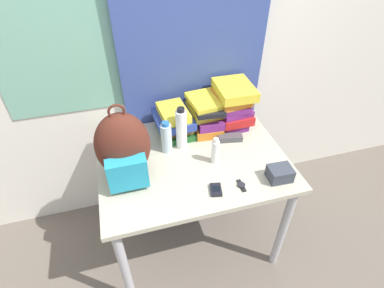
{
  "coord_description": "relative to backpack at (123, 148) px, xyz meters",
  "views": [
    {
      "loc": [
        -0.34,
        -0.82,
        1.93
      ],
      "look_at": [
        0.0,
        0.41,
        0.86
      ],
      "focal_mm": 28.0,
      "sensor_mm": 36.0,
      "label": 1
    }
  ],
  "objects": [
    {
      "name": "wristwatch",
      "position": [
        0.56,
        -0.25,
        -0.18
      ],
      "size": [
        0.04,
        0.09,
        0.01
      ],
      "color": "black",
      "rests_on": "desk"
    },
    {
      "name": "sunglasses_case",
      "position": [
        0.63,
        0.12,
        -0.16
      ],
      "size": [
        0.16,
        0.08,
        0.04
      ],
      "color": "#47474C",
      "rests_on": "desk"
    },
    {
      "name": "book_stack_center",
      "position": [
        0.54,
        0.29,
        -0.07
      ],
      "size": [
        0.23,
        0.3,
        0.22
      ],
      "color": "orange",
      "rests_on": "desk"
    },
    {
      "name": "sports_bottle",
      "position": [
        0.34,
        0.15,
        -0.05
      ],
      "size": [
        0.06,
        0.06,
        0.27
      ],
      "color": "white",
      "rests_on": "desk"
    },
    {
      "name": "water_bottle",
      "position": [
        0.24,
        0.13,
        -0.09
      ],
      "size": [
        0.06,
        0.06,
        0.2
      ],
      "color": "silver",
      "rests_on": "desk"
    },
    {
      "name": "backpack",
      "position": [
        0.0,
        0.0,
        0.0
      ],
      "size": [
        0.28,
        0.27,
        0.43
      ],
      "color": "#512319",
      "rests_on": "desk"
    },
    {
      "name": "book_stack_left",
      "position": [
        0.33,
        0.29,
        -0.09
      ],
      "size": [
        0.24,
        0.27,
        0.18
      ],
      "color": "#1E5623",
      "rests_on": "desk"
    },
    {
      "name": "camera_pouch",
      "position": [
        0.77,
        -0.25,
        -0.15
      ],
      "size": [
        0.13,
        0.1,
        0.07
      ],
      "color": "#383D47",
      "rests_on": "desk"
    },
    {
      "name": "book_stack_right",
      "position": [
        0.7,
        0.29,
        -0.04
      ],
      "size": [
        0.24,
        0.29,
        0.28
      ],
      "color": "#6B2370",
      "rests_on": "desk"
    },
    {
      "name": "ground_plane",
      "position": [
        0.37,
        -0.37,
        -0.95
      ],
      "size": [
        12.0,
        12.0,
        0.0
      ],
      "primitive_type": "plane",
      "color": "#665B51"
    },
    {
      "name": "desk",
      "position": [
        0.37,
        0.03,
        -0.28
      ],
      "size": [
        1.06,
        0.81,
        0.76
      ],
      "color": "#B7B299",
      "rests_on": "ground_plane"
    },
    {
      "name": "cell_phone",
      "position": [
        0.42,
        -0.24,
        -0.17
      ],
      "size": [
        0.07,
        0.09,
        0.02
      ],
      "color": "black",
      "rests_on": "desk"
    },
    {
      "name": "sunscreen_bottle",
      "position": [
        0.48,
        -0.04,
        -0.11
      ],
      "size": [
        0.04,
        0.04,
        0.17
      ],
      "color": "white",
      "rests_on": "desk"
    },
    {
      "name": "wall_back",
      "position": [
        0.36,
        0.52,
        0.3
      ],
      "size": [
        6.0,
        0.06,
        2.5
      ],
      "color": "silver",
      "rests_on": "ground_plane"
    },
    {
      "name": "curtain_blue",
      "position": [
        0.5,
        0.47,
        0.3
      ],
      "size": [
        0.9,
        0.04,
        2.5
      ],
      "color": "#384C93",
      "rests_on": "ground_plane"
    }
  ]
}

